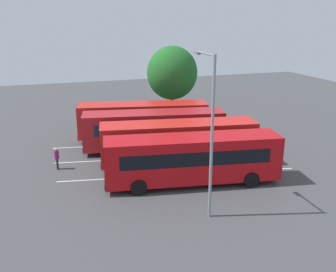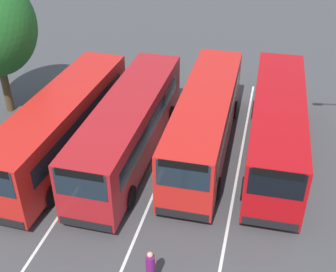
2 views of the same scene
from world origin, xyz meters
TOP-DOWN VIEW (x-y plane):
  - ground_plane at (0.00, 0.00)m, footprint 76.96×76.96m
  - bus_far_left at (0.29, -5.24)m, footprint 11.55×4.64m
  - bus_center_left at (0.23, -1.95)m, footprint 11.54×4.36m
  - bus_center_right at (-0.60, 1.70)m, footprint 11.54×4.18m
  - bus_far_right at (-0.31, 5.15)m, footprint 11.54×4.13m
  - pedestrian at (7.95, -0.16)m, footprint 0.37×0.37m
  - street_lamp at (0.36, 9.20)m, footprint 0.29×2.82m
  - depot_tree at (-4.00, -9.76)m, footprint 5.11×4.60m
  - lane_stripe_outer_left at (0.00, -3.55)m, footprint 16.32×2.98m
  - lane_stripe_inner_left at (0.00, 0.00)m, footprint 16.32×2.98m
  - lane_stripe_inner_right at (0.00, 3.55)m, footprint 16.32×2.98m

SIDE VIEW (x-z plane):
  - ground_plane at x=0.00m, z-range 0.00..0.00m
  - lane_stripe_outer_left at x=0.00m, z-range 0.00..0.01m
  - lane_stripe_inner_left at x=0.00m, z-range 0.00..0.01m
  - lane_stripe_inner_right at x=0.00m, z-range 0.00..0.01m
  - pedestrian at x=7.95m, z-range 0.14..1.75m
  - bus_far_left at x=0.29m, z-range 0.17..3.38m
  - bus_center_left at x=0.23m, z-range 0.17..3.38m
  - bus_center_right at x=-0.60m, z-range 0.17..3.38m
  - bus_far_right at x=-0.31m, z-range 0.17..3.38m
  - street_lamp at x=0.36m, z-range 0.65..9.43m
  - depot_tree at x=-4.00m, z-range 1.19..8.97m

